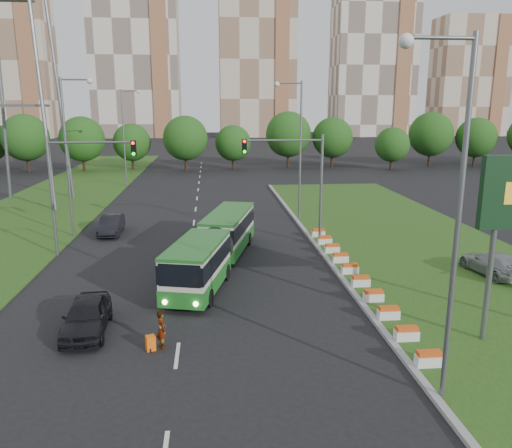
{
  "coord_description": "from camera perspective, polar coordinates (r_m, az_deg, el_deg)",
  "views": [
    {
      "loc": [
        -1.51,
        -24.74,
        9.84
      ],
      "look_at": [
        1.34,
        5.98,
        2.6
      ],
      "focal_mm": 35.0,
      "sensor_mm": 36.0,
      "label": 1
    }
  ],
  "objects": [
    {
      "name": "apartment_tower_east",
      "position": [
        184.16,
        13.17,
        17.12
      ],
      "size": [
        27.0,
        15.0,
        47.0
      ],
      "primitive_type": "cube",
      "color": "beige",
      "rests_on": "ground"
    },
    {
      "name": "pedestrian",
      "position": [
        21.57,
        -10.75,
        -11.73
      ],
      "size": [
        0.61,
        0.71,
        1.66
      ],
      "primitive_type": "imported",
      "rotation": [
        0.0,
        0.0,
        2.01
      ],
      "color": "gray",
      "rests_on": "ground"
    },
    {
      "name": "apartment_tower_ceast",
      "position": [
        176.17,
        0.1,
        18.14
      ],
      "size": [
        25.0,
        15.0,
        50.0
      ],
      "primitive_type": "cube",
      "color": "beige",
      "rests_on": "ground"
    },
    {
      "name": "apartment_tower_west",
      "position": [
        186.46,
        -26.32,
        16.25
      ],
      "size": [
        26.0,
        15.0,
        48.0
      ],
      "primitive_type": "cube",
      "color": "beige",
      "rests_on": "ground"
    },
    {
      "name": "left_verge",
      "position": [
        53.31,
        -23.23,
        1.54
      ],
      "size": [
        12.0,
        110.0,
        0.1
      ],
      "primitive_type": "cube",
      "color": "#234E16",
      "rests_on": "ground"
    },
    {
      "name": "car_median",
      "position": [
        32.74,
        25.51,
        -4.09
      ],
      "size": [
        2.57,
        4.94,
        1.37
      ],
      "primitive_type": "imported",
      "rotation": [
        0.0,
        0.0,
        3.28
      ],
      "color": "#909498",
      "rests_on": "grass_median"
    },
    {
      "name": "articulated_bus",
      "position": [
        31.08,
        -4.88,
        -2.38
      ],
      "size": [
        2.34,
        15.01,
        2.47
      ],
      "rotation": [
        0.0,
        0.0,
        -0.25
      ],
      "color": "beige",
      "rests_on": "ground"
    },
    {
      "name": "flower_planters",
      "position": [
        29.42,
        11.26,
        -5.67
      ],
      "size": [
        1.1,
        20.3,
        0.6
      ],
      "primitive_type": null,
      "color": "silver",
      "rests_on": "grass_median"
    },
    {
      "name": "traffic_mast_median",
      "position": [
        35.59,
        4.95,
        5.91
      ],
      "size": [
        5.76,
        0.32,
        8.0
      ],
      "color": "slate",
      "rests_on": "ground"
    },
    {
      "name": "median_kerb",
      "position": [
        34.99,
        7.41,
        -3.09
      ],
      "size": [
        0.3,
        60.0,
        0.18
      ],
      "primitive_type": "cube",
      "color": "gray",
      "rests_on": "ground"
    },
    {
      "name": "grass_median",
      "position": [
        37.12,
        17.95,
        -2.71
      ],
      "size": [
        14.0,
        60.0,
        0.15
      ],
      "primitive_type": "cube",
      "color": "#234E16",
      "rests_on": "ground"
    },
    {
      "name": "tree_line",
      "position": [
        80.74,
        2.94,
        9.39
      ],
      "size": [
        120.0,
        8.0,
        9.0
      ],
      "primitive_type": null,
      "color": "#1E4F15",
      "rests_on": "ground"
    },
    {
      "name": "car_left_far",
      "position": [
        41.21,
        -16.21,
        -0.09
      ],
      "size": [
        1.68,
        4.53,
        1.48
      ],
      "primitive_type": "imported",
      "rotation": [
        0.0,
        0.0,
        0.03
      ],
      "color": "black",
      "rests_on": "ground"
    },
    {
      "name": "traffic_mast_left",
      "position": [
        35.17,
        -19.94,
        5.08
      ],
      "size": [
        5.76,
        0.32,
        8.0
      ],
      "color": "slate",
      "rests_on": "ground"
    },
    {
      "name": "midrise_east",
      "position": [
        197.52,
        23.15,
        15.13
      ],
      "size": [
        24.0,
        14.0,
        40.0
      ],
      "primitive_type": "cube",
      "color": "beige",
      "rests_on": "ground"
    },
    {
      "name": "apartment_tower_cwest",
      "position": [
        177.05,
        -13.59,
        18.09
      ],
      "size": [
        28.0,
        15.0,
        52.0
      ],
      "primitive_type": "cube",
      "color": "beige",
      "rests_on": "ground"
    },
    {
      "name": "street_lamps",
      "position": [
        34.98,
        -7.76,
        6.78
      ],
      "size": [
        36.0,
        60.0,
        12.0
      ],
      "primitive_type": null,
      "color": "slate",
      "rests_on": "ground"
    },
    {
      "name": "car_left_near",
      "position": [
        23.82,
        -18.8,
        -9.9
      ],
      "size": [
        2.1,
        4.66,
        1.56
      ],
      "primitive_type": "imported",
      "rotation": [
        0.0,
        0.0,
        0.06
      ],
      "color": "black",
      "rests_on": "ground"
    },
    {
      "name": "ground",
      "position": [
        26.67,
        -1.69,
        -8.45
      ],
      "size": [
        360.0,
        360.0,
        0.0
      ],
      "primitive_type": "plane",
      "color": "black",
      "rests_on": "ground"
    },
    {
      "name": "shopping_trolley",
      "position": [
        21.66,
        -11.96,
        -13.17
      ],
      "size": [
        0.37,
        0.4,
        0.64
      ],
      "rotation": [
        0.0,
        0.0,
        0.36
      ],
      "color": "#FF640D",
      "rests_on": "ground"
    },
    {
      "name": "lane_markings",
      "position": [
        45.83,
        -7.04,
        0.71
      ],
      "size": [
        0.2,
        100.0,
        0.01
      ],
      "primitive_type": null,
      "color": "silver",
      "rests_on": "ground"
    }
  ]
}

